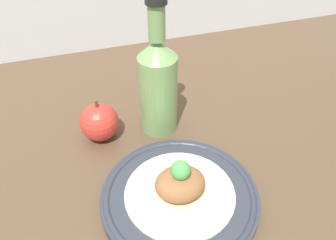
# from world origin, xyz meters

# --- Properties ---
(ground_plane) EXTENTS (1.80, 1.10, 0.04)m
(ground_plane) POSITION_xyz_m (0.00, 0.00, -0.02)
(ground_plane) COLOR brown
(plate) EXTENTS (0.26, 0.26, 0.02)m
(plate) POSITION_xyz_m (-0.04, -0.05, 0.01)
(plate) COLOR #2D333D
(plate) RESTS_ON ground_plane
(plated_food) EXTENTS (0.18, 0.18, 0.07)m
(plated_food) POSITION_xyz_m (-0.04, -0.05, 0.04)
(plated_food) COLOR beige
(plated_food) RESTS_ON plate
(cider_bottle) EXTENTS (0.07, 0.07, 0.27)m
(cider_bottle) POSITION_xyz_m (-0.01, 0.14, 0.11)
(cider_bottle) COLOR #729E5B
(cider_bottle) RESTS_ON ground_plane
(apple) EXTENTS (0.08, 0.08, 0.09)m
(apple) POSITION_xyz_m (-0.13, 0.14, 0.04)
(apple) COLOR red
(apple) RESTS_ON ground_plane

